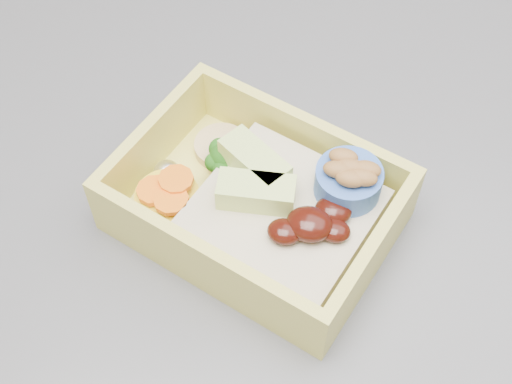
# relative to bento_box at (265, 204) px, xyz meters

# --- Properties ---
(bento_box) EXTENTS (0.20, 0.17, 0.06)m
(bento_box) POSITION_rel_bento_box_xyz_m (0.00, 0.00, 0.00)
(bento_box) COLOR #DFD55C
(bento_box) RESTS_ON island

